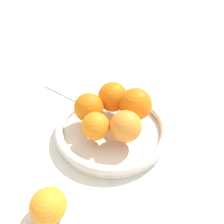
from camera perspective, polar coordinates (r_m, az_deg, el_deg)
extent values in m
plane|color=silver|center=(0.58, 0.00, -5.72)|extent=(4.00, 4.00, 0.00)
cylinder|color=silver|center=(0.57, 0.00, -5.15)|extent=(0.28, 0.28, 0.02)
torus|color=silver|center=(0.56, 0.00, -3.80)|extent=(0.29, 0.29, 0.02)
sphere|color=orange|center=(0.54, 6.35, 1.72)|extent=(0.08, 0.08, 0.08)
sphere|color=orange|center=(0.57, 0.21, 3.98)|extent=(0.08, 0.08, 0.08)
sphere|color=orange|center=(0.54, -6.06, 1.11)|extent=(0.07, 0.07, 0.07)
sphere|color=orange|center=(0.50, -4.34, -3.71)|extent=(0.06, 0.06, 0.06)
sphere|color=orange|center=(0.49, 3.59, -3.75)|extent=(0.07, 0.07, 0.07)
sphere|color=orange|center=(0.44, -16.28, -22.43)|extent=(0.07, 0.07, 0.07)
cube|color=silver|center=(0.78, -9.32, 7.52)|extent=(0.22, 0.22, 0.01)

